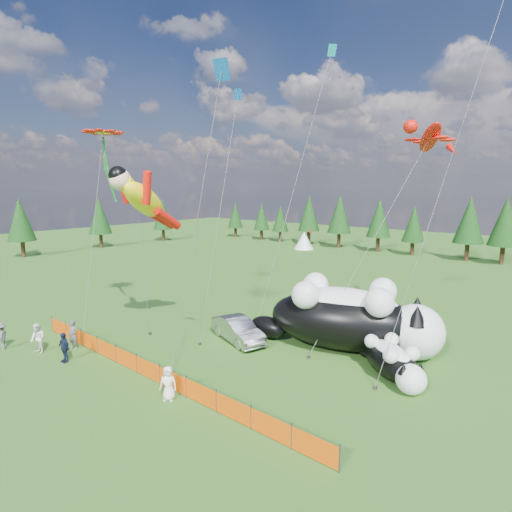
# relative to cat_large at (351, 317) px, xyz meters

# --- Properties ---
(ground) EXTENTS (160.00, 160.00, 0.00)m
(ground) POSITION_rel_cat_large_xyz_m (-6.35, -7.21, -2.07)
(ground) COLOR #0B3309
(ground) RESTS_ON ground
(safety_fence) EXTENTS (22.06, 0.06, 1.10)m
(safety_fence) POSITION_rel_cat_large_xyz_m (-6.35, -10.21, -1.56)
(safety_fence) COLOR #262626
(safety_fence) RESTS_ON ground
(tree_line) EXTENTS (90.00, 4.00, 8.00)m
(tree_line) POSITION_rel_cat_large_xyz_m (-6.35, 37.79, 1.93)
(tree_line) COLOR black
(tree_line) RESTS_ON ground
(cat_large) EXTENTS (11.74, 6.78, 4.35)m
(cat_large) POSITION_rel_cat_large_xyz_m (0.00, 0.00, 0.00)
(cat_large) COLOR black
(cat_large) RESTS_ON ground
(cat_small) EXTENTS (4.67, 4.07, 1.99)m
(cat_small) POSITION_rel_cat_large_xyz_m (3.41, -2.09, -1.12)
(cat_small) COLOR black
(cat_small) RESTS_ON ground
(car) EXTENTS (4.90, 2.98, 1.52)m
(car) POSITION_rel_cat_large_xyz_m (-6.21, -3.39, -1.31)
(car) COLOR #AAA9AE
(car) RESTS_ON ground
(spectator_a) EXTENTS (0.77, 0.61, 1.84)m
(spectator_a) POSITION_rel_cat_large_xyz_m (-13.10, -10.81, -1.15)
(spectator_a) COLOR #525257
(spectator_a) RESTS_ON ground
(spectator_b) EXTENTS (0.94, 0.60, 1.86)m
(spectator_b) POSITION_rel_cat_large_xyz_m (-14.09, -12.46, -1.14)
(spectator_b) COLOR white
(spectator_b) RESTS_ON ground
(spectator_c) EXTENTS (1.05, 0.58, 1.74)m
(spectator_c) POSITION_rel_cat_large_xyz_m (-11.71, -12.02, -1.20)
(spectator_c) COLOR #131B35
(spectator_c) RESTS_ON ground
(spectator_d) EXTENTS (1.21, 1.11, 1.68)m
(spectator_d) POSITION_rel_cat_large_xyz_m (-16.48, -13.60, -1.22)
(spectator_d) COLOR #525257
(spectator_d) RESTS_ON ground
(spectator_e) EXTENTS (0.96, 0.87, 1.65)m
(spectator_e) POSITION_rel_cat_large_xyz_m (-3.83, -10.88, -1.24)
(spectator_e) COLOR white
(spectator_e) RESTS_ON ground
(superhero_kite) EXTENTS (6.34, 6.53, 11.43)m
(superhero_kite) POSITION_rel_cat_large_xyz_m (-11.03, -6.64, 6.96)
(superhero_kite) COLOR #FFE80D
(superhero_kite) RESTS_ON ground
(gecko_kite) EXTENTS (6.05, 11.68, 15.69)m
(gecko_kite) POSITION_rel_cat_large_xyz_m (2.19, 5.67, 10.85)
(gecko_kite) COLOR red
(gecko_kite) RESTS_ON ground
(flower_kite) EXTENTS (3.70, 5.14, 13.99)m
(flower_kite) POSITION_rel_cat_large_xyz_m (-15.46, -6.61, 11.27)
(flower_kite) COLOR red
(flower_kite) RESTS_ON ground
(diamond_kite_a) EXTENTS (0.76, 4.41, 16.47)m
(diamond_kite_a) POSITION_rel_cat_large_xyz_m (-7.75, -1.77, 12.58)
(diamond_kite_a) COLOR #0B53A9
(diamond_kite_a) RESTS_ON ground
(diamond_kite_c) EXTENTS (4.76, 0.58, 15.32)m
(diamond_kite_c) POSITION_rel_cat_large_xyz_m (-1.42, -9.67, 11.77)
(diamond_kite_c) COLOR #0B53A9
(diamond_kite_c) RESTS_ON ground
(diamond_kite_d) EXTENTS (1.45, 8.20, 20.90)m
(diamond_kite_d) POSITION_rel_cat_large_xyz_m (-4.95, 5.06, 16.49)
(diamond_kite_d) COLOR #0EA2AA
(diamond_kite_d) RESTS_ON ground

